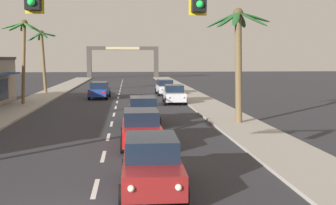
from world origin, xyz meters
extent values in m
cube|color=#9E998E|center=(7.80, 20.00, 0.07)|extent=(3.20, 110.00, 0.14)
cube|color=#9E998E|center=(-7.80, 20.00, 0.07)|extent=(3.20, 110.00, 0.14)
cube|color=silver|center=(0.00, 3.25, 0.00)|extent=(0.16, 2.00, 0.01)
cube|color=silver|center=(0.00, 7.50, 0.00)|extent=(0.16, 2.00, 0.01)
cube|color=silver|center=(0.00, 11.76, 0.00)|extent=(0.16, 2.00, 0.01)
cube|color=silver|center=(0.00, 16.01, 0.00)|extent=(0.16, 2.00, 0.01)
cube|color=silver|center=(0.00, 20.26, 0.00)|extent=(0.16, 2.00, 0.01)
cube|color=silver|center=(0.00, 24.51, 0.00)|extent=(0.16, 2.00, 0.01)
cube|color=silver|center=(0.00, 28.76, 0.00)|extent=(0.16, 2.00, 0.01)
cube|color=silver|center=(0.00, 33.01, 0.00)|extent=(0.16, 2.00, 0.01)
cube|color=silver|center=(0.00, 37.26, 0.00)|extent=(0.16, 2.00, 0.01)
cube|color=silver|center=(0.00, 41.51, 0.00)|extent=(0.16, 2.00, 0.01)
cube|color=silver|center=(0.00, 45.76, 0.00)|extent=(0.16, 2.00, 0.01)
cube|color=silver|center=(0.00, 50.01, 0.00)|extent=(0.16, 2.00, 0.01)
cube|color=silver|center=(0.00, 54.26, 0.00)|extent=(0.16, 2.00, 0.01)
cube|color=silver|center=(0.00, 58.51, 0.00)|extent=(0.16, 2.00, 0.01)
cube|color=silver|center=(0.00, 62.77, 0.00)|extent=(0.16, 2.00, 0.01)
cube|color=silver|center=(0.00, 67.02, 0.00)|extent=(0.16, 2.00, 0.01)
sphere|color=#1EE54C|center=(2.72, -0.18, 5.34)|extent=(0.17, 0.17, 0.17)
sphere|color=#1EE54C|center=(-1.01, -0.18, 5.34)|extent=(0.17, 0.17, 0.17)
cube|color=maroon|center=(1.78, 2.96, 0.68)|extent=(1.83, 4.33, 0.72)
cube|color=black|center=(1.78, 3.11, 1.36)|extent=(1.64, 2.23, 0.64)
cylinder|color=black|center=(2.62, 1.53, 0.32)|extent=(0.23, 0.64, 0.64)
cylinder|color=black|center=(0.89, 1.56, 0.32)|extent=(0.23, 0.64, 0.64)
cylinder|color=black|center=(2.67, 4.36, 0.32)|extent=(0.23, 0.64, 0.64)
cylinder|color=black|center=(0.94, 4.39, 0.32)|extent=(0.23, 0.64, 0.64)
sphere|color=#F9EFC6|center=(2.36, 0.78, 0.76)|extent=(0.18, 0.18, 0.18)
sphere|color=#F9EFC6|center=(1.12, 0.80, 0.76)|extent=(0.18, 0.18, 0.18)
cube|color=red|center=(2.48, 5.11, 0.78)|extent=(0.24, 0.06, 0.20)
cube|color=red|center=(1.16, 5.13, 0.78)|extent=(0.24, 0.06, 0.20)
cube|color=red|center=(1.67, 9.44, 0.68)|extent=(1.78, 4.31, 0.72)
cube|color=black|center=(1.66, 9.59, 1.36)|extent=(1.61, 2.21, 0.64)
cylinder|color=black|center=(2.54, 8.03, 0.32)|extent=(0.22, 0.64, 0.64)
cylinder|color=black|center=(0.81, 8.02, 0.32)|extent=(0.22, 0.64, 0.64)
cylinder|color=black|center=(2.52, 10.87, 0.32)|extent=(0.22, 0.64, 0.64)
cylinder|color=black|center=(0.79, 10.86, 0.32)|extent=(0.22, 0.64, 0.64)
sphere|color=#F9EFC6|center=(2.30, 7.28, 0.76)|extent=(0.18, 0.18, 0.18)
sphere|color=#F9EFC6|center=(1.06, 7.27, 0.76)|extent=(0.18, 0.18, 0.18)
cube|color=red|center=(2.31, 11.61, 0.78)|extent=(0.24, 0.06, 0.20)
cube|color=red|center=(0.99, 11.60, 0.78)|extent=(0.24, 0.06, 0.20)
cube|color=black|center=(1.97, 15.93, 0.68)|extent=(1.82, 4.32, 0.72)
cube|color=black|center=(1.97, 16.08, 1.36)|extent=(1.63, 2.22, 0.64)
cylinder|color=black|center=(2.85, 14.52, 0.32)|extent=(0.23, 0.64, 0.64)
cylinder|color=black|center=(1.13, 14.50, 0.32)|extent=(0.23, 0.64, 0.64)
cylinder|color=black|center=(2.81, 17.36, 0.32)|extent=(0.23, 0.64, 0.64)
cylinder|color=black|center=(1.09, 17.33, 0.32)|extent=(0.23, 0.64, 0.64)
sphere|color=#F9EFC6|center=(2.62, 13.77, 0.76)|extent=(0.18, 0.18, 0.18)
sphere|color=#F9EFC6|center=(1.38, 13.75, 0.76)|extent=(0.18, 0.18, 0.18)
cube|color=red|center=(2.60, 18.10, 0.78)|extent=(0.24, 0.06, 0.20)
cube|color=red|center=(1.28, 18.08, 0.78)|extent=(0.24, 0.06, 0.20)
cube|color=navy|center=(-1.86, 32.42, 0.68)|extent=(1.98, 4.39, 0.72)
cube|color=black|center=(-1.87, 32.27, 1.36)|extent=(1.71, 2.28, 0.64)
cylinder|color=black|center=(-2.65, 33.88, 0.32)|extent=(0.25, 0.65, 0.64)
cylinder|color=black|center=(-0.92, 33.79, 0.32)|extent=(0.25, 0.65, 0.64)
cylinder|color=black|center=(-2.79, 31.04, 0.32)|extent=(0.25, 0.65, 0.64)
cylinder|color=black|center=(-1.07, 30.95, 0.32)|extent=(0.25, 0.65, 0.64)
sphere|color=#B2B2AD|center=(-2.37, 34.61, 0.76)|extent=(0.18, 0.18, 0.18)
sphere|color=#B2B2AD|center=(-1.13, 34.55, 0.76)|extent=(0.18, 0.18, 0.18)
cube|color=red|center=(-2.63, 30.29, 0.78)|extent=(0.24, 0.07, 0.20)
cube|color=red|center=(-1.31, 30.22, 0.78)|extent=(0.24, 0.07, 0.20)
cube|color=silver|center=(5.19, 27.09, 0.68)|extent=(1.86, 4.34, 0.72)
cube|color=black|center=(5.20, 27.24, 1.36)|extent=(1.65, 2.24, 0.64)
cylinder|color=black|center=(6.02, 25.65, 0.32)|extent=(0.23, 0.64, 0.64)
cylinder|color=black|center=(4.30, 25.69, 0.32)|extent=(0.23, 0.64, 0.64)
cylinder|color=black|center=(6.09, 28.48, 0.32)|extent=(0.23, 0.64, 0.64)
cylinder|color=black|center=(4.36, 28.52, 0.32)|extent=(0.23, 0.64, 0.64)
sphere|color=#B2B2AD|center=(5.76, 24.90, 0.76)|extent=(0.18, 0.18, 0.18)
sphere|color=#B2B2AD|center=(4.53, 24.93, 0.76)|extent=(0.18, 0.18, 0.18)
cube|color=red|center=(5.90, 29.23, 0.78)|extent=(0.24, 0.07, 0.20)
cube|color=red|center=(4.58, 29.26, 0.78)|extent=(0.24, 0.07, 0.20)
cube|color=silver|center=(5.15, 35.89, 0.68)|extent=(1.89, 4.35, 0.72)
cube|color=black|center=(5.15, 36.04, 1.36)|extent=(1.66, 2.25, 0.64)
cylinder|color=black|center=(6.05, 34.49, 0.32)|extent=(0.24, 0.65, 0.64)
cylinder|color=black|center=(4.33, 34.44, 0.32)|extent=(0.24, 0.65, 0.64)
cylinder|color=black|center=(5.97, 37.33, 0.32)|extent=(0.24, 0.65, 0.64)
cylinder|color=black|center=(4.25, 37.28, 0.32)|extent=(0.24, 0.65, 0.64)
sphere|color=#B2B2AD|center=(5.83, 33.74, 0.76)|extent=(0.18, 0.18, 0.18)
sphere|color=#B2B2AD|center=(4.59, 33.70, 0.76)|extent=(0.18, 0.18, 0.18)
cube|color=red|center=(5.75, 38.07, 0.78)|extent=(0.24, 0.07, 0.20)
cube|color=red|center=(4.43, 38.03, 0.78)|extent=(0.24, 0.07, 0.20)
cylinder|color=brown|center=(-7.92, 26.88, 3.51)|extent=(0.64, 0.28, 7.02)
ellipsoid|color=#2D702D|center=(-6.89, 26.91, 6.59)|extent=(1.78, 0.46, 1.18)
ellipsoid|color=#2D702D|center=(-7.11, 27.54, 6.70)|extent=(1.58, 1.63, 0.96)
ellipsoid|color=#2D702D|center=(-8.08, 27.76, 6.81)|extent=(1.08, 1.95, 0.76)
ellipsoid|color=#2D702D|center=(-8.53, 27.39, 6.79)|extent=(1.84, 1.38, 0.78)
ellipsoid|color=#2D702D|center=(-8.63, 26.58, 6.81)|extent=(1.97, 0.99, 0.75)
ellipsoid|color=#2D702D|center=(-8.12, 26.03, 6.76)|extent=(1.15, 1.91, 0.84)
ellipsoid|color=#2D702D|center=(-7.21, 26.10, 6.78)|extent=(1.40, 1.82, 0.81)
sphere|color=#4C4223|center=(-7.73, 26.88, 7.07)|extent=(0.60, 0.60, 0.60)
cylinder|color=brown|center=(-8.54, 38.35, 3.44)|extent=(0.66, 0.36, 6.88)
ellipsoid|color=#1E5123|center=(-7.82, 38.16, 6.77)|extent=(1.84, 0.79, 0.53)
ellipsoid|color=#1E5123|center=(-8.03, 38.94, 6.77)|extent=(1.61, 1.50, 0.53)
ellipsoid|color=#1E5123|center=(-8.99, 39.10, 6.56)|extent=(1.00, 1.70, 0.95)
ellipsoid|color=#1E5123|center=(-9.41, 38.66, 6.52)|extent=(1.67, 1.01, 1.02)
ellipsoid|color=#1E5123|center=(-9.39, 38.06, 6.48)|extent=(1.63, 0.99, 1.10)
ellipsoid|color=#1E5123|center=(-8.90, 37.53, 6.65)|extent=(0.82, 1.79, 0.78)
ellipsoid|color=#1E5123|center=(-8.22, 37.66, 6.63)|extent=(1.30, 1.66, 0.82)
sphere|color=#4C4223|center=(-8.69, 38.35, 6.92)|extent=(0.60, 0.60, 0.60)
cylinder|color=brown|center=(7.79, 14.99, 3.38)|extent=(0.59, 0.41, 6.77)
ellipsoid|color=#1E5123|center=(8.71, 15.01, 6.58)|extent=(2.05, 0.44, 0.70)
ellipsoid|color=#1E5123|center=(8.15, 15.84, 6.47)|extent=(1.27, 1.94, 0.92)
ellipsoid|color=#1E5123|center=(7.30, 15.87, 6.48)|extent=(1.19, 1.98, 0.88)
ellipsoid|color=#1E5123|center=(6.79, 15.19, 6.41)|extent=(1.98, 0.82, 1.03)
ellipsoid|color=#1E5123|center=(6.94, 14.49, 6.36)|extent=(1.80, 1.37, 1.12)
ellipsoid|color=#1E5123|center=(7.35, 14.13, 6.39)|extent=(1.10, 1.92, 1.07)
ellipsoid|color=#1E5123|center=(8.42, 14.38, 6.41)|extent=(1.73, 1.56, 1.03)
sphere|color=#4C4223|center=(7.70, 14.99, 6.81)|extent=(0.60, 0.60, 0.60)
cube|color=#423D38|center=(-6.73, 73.82, 2.84)|extent=(0.90, 0.90, 5.68)
cube|color=#423D38|center=(6.73, 73.82, 2.84)|extent=(0.90, 0.90, 5.68)
cube|color=#423D38|center=(0.00, 73.82, 6.03)|extent=(14.35, 0.60, 0.70)
cube|color=tan|center=(0.00, 73.50, 6.03)|extent=(6.73, 0.08, 0.56)
camera|label=1|loc=(1.09, -9.51, 4.14)|focal=43.69mm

